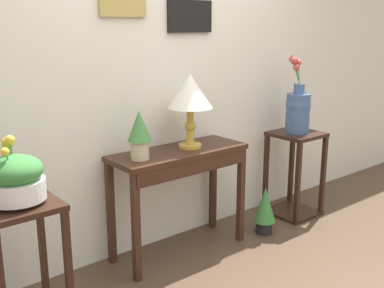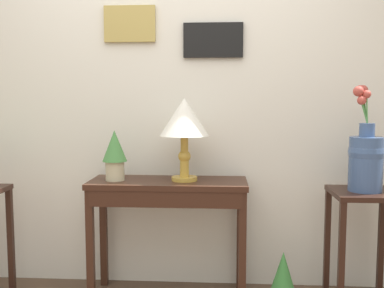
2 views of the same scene
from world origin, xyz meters
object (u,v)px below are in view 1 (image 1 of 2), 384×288
Objects in this scene: potted_plant_on_console at (139,132)px; pedestal_stand_left at (24,269)px; planter_bowl_wide_left at (15,178)px; potted_plant_floor at (265,209)px; pedestal_stand_right at (294,174)px; flower_vase_tall_right at (298,107)px; table_lamp at (190,94)px; console_table at (181,168)px.

potted_plant_on_console reaches higher than pedestal_stand_left.
potted_plant_on_console is 0.92× the size of planter_bowl_wide_left.
potted_plant_on_console is 1.30m from potted_plant_floor.
pedestal_stand_left is 1.93× the size of potted_plant_floor.
pedestal_stand_right is at bearing 13.34° from potted_plant_floor.
flower_vase_tall_right reaches higher than potted_plant_on_console.
planter_bowl_wide_left is 2.48m from pedestal_stand_right.
potted_plant_floor is at bearing 0.56° from planter_bowl_wide_left.
table_lamp is 0.49m from potted_plant_on_console.
planter_bowl_wide_left is 2.03m from potted_plant_floor.
planter_bowl_wide_left is 2.42m from flower_vase_tall_right.
table_lamp is 1.12m from flower_vase_tall_right.
flower_vase_tall_right is at bearing 124.40° from pedestal_stand_right.
console_table is at bearing 0.66° from potted_plant_on_console.
table_lamp reaches higher than potted_plant_floor.
console_table is 1.25m from planter_bowl_wide_left.
flower_vase_tall_right reaches higher than planter_bowl_wide_left.
table_lamp is 0.71× the size of pedestal_stand_left.
pedestal_stand_right reaches higher than potted_plant_floor.
potted_plant_on_console is (-0.34, -0.00, 0.31)m from console_table.
planter_bowl_wide_left is (-0.87, -0.19, -0.08)m from potted_plant_on_console.
potted_plant_on_console reaches higher than planter_bowl_wide_left.
planter_bowl_wide_left reaches higher than pedestal_stand_left.
planter_bowl_wide_left is at bearing -176.77° from pedestal_stand_right.
table_lamp is at bearing 176.23° from flower_vase_tall_right.
potted_plant_on_console is at bearing -179.34° from console_table.
potted_plant_on_console is 0.89m from planter_bowl_wide_left.
table_lamp is at bearing 11.71° from console_table.
potted_plant_on_console is 1.06m from pedestal_stand_left.
flower_vase_tall_right reaches higher than pedestal_stand_left.
pedestal_stand_right is at bearing -2.49° from console_table.
console_table is 1.24m from pedestal_stand_right.
potted_plant_floor is at bearing -166.66° from pedestal_stand_right.
potted_plant_on_console is 1.55m from flower_vase_tall_right.
table_lamp is at bearing 9.12° from planter_bowl_wide_left.
planter_bowl_wide_left is at bearing -170.88° from table_lamp.
planter_bowl_wide_left is at bearing -176.73° from flower_vase_tall_right.
flower_vase_tall_right is (1.55, -0.05, -0.00)m from potted_plant_on_console.
potted_plant_on_console is at bearing 178.26° from flower_vase_tall_right.
potted_plant_on_console is 1.66m from pedestal_stand_right.
table_lamp is 1.36m from planter_bowl_wide_left.
console_table is at bearing 177.51° from pedestal_stand_right.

